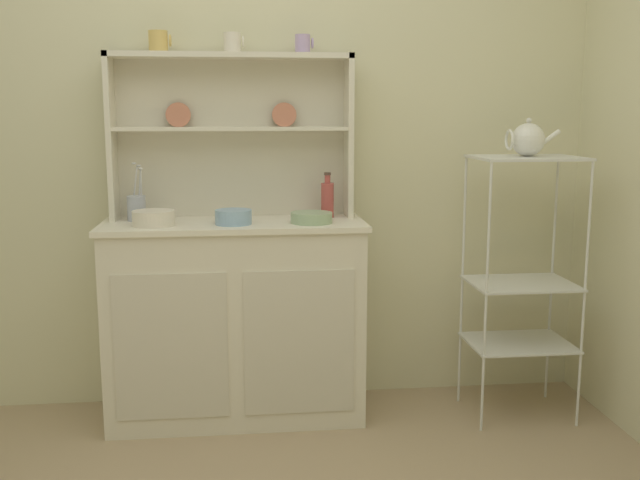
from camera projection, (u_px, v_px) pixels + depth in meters
wall_back at (246, 136)px, 3.39m from camera, size 3.84×0.05×2.50m
hutch_cabinet at (236, 318)px, 3.27m from camera, size 1.14×0.45×0.89m
hutch_shelf_unit at (232, 123)px, 3.28m from camera, size 1.07×0.18×0.72m
bakers_rack at (522, 260)px, 3.25m from camera, size 0.45×0.35×1.17m
cup_gold_0 at (159, 41)px, 3.14m from camera, size 0.10×0.08×0.09m
cup_cream_1 at (233, 43)px, 3.18m from camera, size 0.09×0.07×0.09m
cup_lilac_2 at (303, 44)px, 3.21m from camera, size 0.08×0.07×0.08m
bowl_mixing_large at (154, 218)px, 3.08m from camera, size 0.18×0.18×0.06m
bowl_floral_medium at (233, 217)px, 3.11m from camera, size 0.15×0.15×0.06m
bowl_cream_small at (311, 218)px, 3.15m from camera, size 0.18×0.18×0.05m
jam_bottle at (327, 199)px, 3.31m from camera, size 0.06×0.06×0.20m
utensil_jar at (137, 207)px, 3.21m from camera, size 0.08×0.08×0.25m
porcelain_teapot at (528, 140)px, 3.15m from camera, size 0.23×0.14×0.16m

